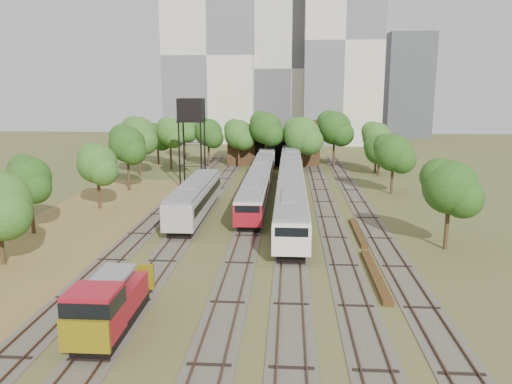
# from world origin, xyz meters

# --- Properties ---
(ground) EXTENTS (240.00, 240.00, 0.00)m
(ground) POSITION_xyz_m (0.00, 0.00, 0.00)
(ground) COLOR #475123
(ground) RESTS_ON ground
(dry_grass_patch) EXTENTS (14.00, 60.00, 0.04)m
(dry_grass_patch) POSITION_xyz_m (-18.00, 8.00, 0.02)
(dry_grass_patch) COLOR brown
(dry_grass_patch) RESTS_ON ground
(tracks) EXTENTS (24.60, 80.00, 0.19)m
(tracks) POSITION_xyz_m (-0.67, 25.00, 0.04)
(tracks) COLOR #4C473D
(tracks) RESTS_ON ground
(railcar_red_set) EXTENTS (2.71, 34.58, 3.35)m
(railcar_red_set) POSITION_xyz_m (-2.00, 28.08, 1.77)
(railcar_red_set) COLOR black
(railcar_red_set) RESTS_ON ground
(railcar_green_set) EXTENTS (3.01, 52.08, 3.72)m
(railcar_green_set) POSITION_xyz_m (2.00, 28.70, 1.97)
(railcar_green_set) COLOR black
(railcar_green_set) RESTS_ON ground
(railcar_rear) EXTENTS (2.69, 16.08, 3.32)m
(railcar_rear) POSITION_xyz_m (-2.00, 55.94, 1.75)
(railcar_rear) COLOR black
(railcar_rear) RESTS_ON ground
(shunter_locomotive) EXTENTS (2.55, 8.10, 3.34)m
(shunter_locomotive) POSITION_xyz_m (-8.00, -8.52, 1.59)
(shunter_locomotive) COLOR black
(shunter_locomotive) RESTS_ON ground
(old_grey_coach) EXTENTS (2.93, 18.00, 3.62)m
(old_grey_coach) POSITION_xyz_m (-8.00, 17.33, 1.98)
(old_grey_coach) COLOR black
(old_grey_coach) RESTS_ON ground
(water_tower) EXTENTS (3.46, 3.46, 11.97)m
(water_tower) POSITION_xyz_m (-11.59, 34.42, 10.09)
(water_tower) COLOR black
(water_tower) RESTS_ON ground
(rail_pile_near) EXTENTS (0.67, 10.03, 0.33)m
(rail_pile_near) POSITION_xyz_m (8.00, 1.03, 0.17)
(rail_pile_near) COLOR #4F3316
(rail_pile_near) RESTS_ON ground
(rail_pile_far) EXTENTS (0.57, 9.13, 0.30)m
(rail_pile_far) POSITION_xyz_m (8.20, 11.90, 0.15)
(rail_pile_far) COLOR #4F3316
(rail_pile_far) RESTS_ON ground
(maintenance_shed) EXTENTS (16.45, 11.55, 7.58)m
(maintenance_shed) POSITION_xyz_m (-1.00, 57.98, 2.91)
(maintenance_shed) COLOR #381F14
(maintenance_shed) RESTS_ON ground
(tree_band_left) EXTENTS (7.98, 75.45, 9.04)m
(tree_band_left) POSITION_xyz_m (-20.29, 27.88, 5.55)
(tree_band_left) COLOR #382616
(tree_band_left) RESTS_ON ground
(tree_band_far) EXTENTS (37.98, 10.86, 9.51)m
(tree_band_far) POSITION_xyz_m (0.02, 50.15, 6.11)
(tree_band_far) COLOR #382616
(tree_band_far) RESTS_ON ground
(tree_band_right) EXTENTS (5.39, 41.04, 7.65)m
(tree_band_right) POSITION_xyz_m (15.14, 28.12, 4.85)
(tree_band_right) COLOR #382616
(tree_band_right) RESTS_ON ground
(tower_left) EXTENTS (22.00, 16.00, 42.00)m
(tower_left) POSITION_xyz_m (-18.00, 95.00, 21.00)
(tower_left) COLOR beige
(tower_left) RESTS_ON ground
(tower_centre) EXTENTS (20.00, 18.00, 36.00)m
(tower_centre) POSITION_xyz_m (2.00, 100.00, 18.00)
(tower_centre) COLOR beige
(tower_centre) RESTS_ON ground
(tower_right) EXTENTS (18.00, 16.00, 48.00)m
(tower_right) POSITION_xyz_m (14.00, 92.00, 24.00)
(tower_right) COLOR beige
(tower_right) RESTS_ON ground
(tower_far_right) EXTENTS (12.00, 12.00, 28.00)m
(tower_far_right) POSITION_xyz_m (34.00, 110.00, 14.00)
(tower_far_right) COLOR #45474D
(tower_far_right) RESTS_ON ground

